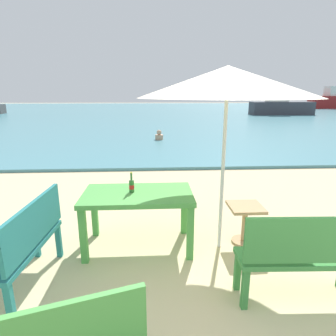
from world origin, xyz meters
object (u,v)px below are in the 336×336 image
at_px(patio_umbrella, 227,82).
at_px(swimmer_person, 159,136).
at_px(bench_teal_center, 28,240).
at_px(boat_ferry, 281,106).
at_px(beer_bottle_amber, 132,185).
at_px(side_table_wood, 245,219).
at_px(bench_green_left, 304,253).
at_px(picnic_table_green, 138,201).

relative_size(patio_umbrella, swimmer_person, 5.61).
bearing_deg(bench_teal_center, boat_ferry, 60.34).
distance_m(beer_bottle_amber, patio_umbrella, 1.71).
height_order(bench_teal_center, swimmer_person, bench_teal_center).
xyz_separation_m(bench_teal_center, swimmer_person, (1.58, 9.23, -0.30)).
xyz_separation_m(side_table_wood, swimmer_person, (-0.94, 8.48, -0.11)).
distance_m(beer_bottle_amber, bench_teal_center, 1.31).
relative_size(side_table_wood, bench_green_left, 0.45).
relative_size(patio_umbrella, bench_green_left, 1.90).
distance_m(picnic_table_green, swimmer_person, 8.52).
bearing_deg(bench_teal_center, swimmer_person, 80.27).
bearing_deg(bench_teal_center, side_table_wood, 16.68).
distance_m(picnic_table_green, side_table_wood, 1.46).
height_order(side_table_wood, bench_green_left, bench_green_left).
distance_m(picnic_table_green, bench_teal_center, 1.32).
xyz_separation_m(beer_bottle_amber, patio_umbrella, (1.15, -0.10, 1.26)).
bearing_deg(swimmer_person, boat_ferry, 50.10).
bearing_deg(side_table_wood, patio_umbrella, -166.34).
height_order(side_table_wood, boat_ferry, boat_ferry).
bearing_deg(side_table_wood, bench_teal_center, -163.32).
bearing_deg(patio_umbrella, bench_teal_center, -162.83).
bearing_deg(beer_bottle_amber, swimmer_person, 86.16).
bearing_deg(boat_ferry, patio_umbrella, -116.09).
xyz_separation_m(picnic_table_green, patio_umbrella, (1.07, -0.07, 1.47)).
height_order(beer_bottle_amber, swimmer_person, beer_bottle_amber).
relative_size(patio_umbrella, side_table_wood, 4.26).
relative_size(picnic_table_green, bench_green_left, 1.15).
distance_m(bench_green_left, swimmer_person, 9.71).
bearing_deg(bench_green_left, swimmer_person, 96.56).
bearing_deg(bench_green_left, picnic_table_green, 144.28).
distance_m(bench_teal_center, bench_green_left, 2.72).
relative_size(beer_bottle_amber, patio_umbrella, 0.12).
relative_size(picnic_table_green, beer_bottle_amber, 5.28).
xyz_separation_m(beer_bottle_amber, bench_green_left, (1.68, -1.19, -0.31)).
bearing_deg(picnic_table_green, patio_umbrella, -3.64).
xyz_separation_m(side_table_wood, bench_teal_center, (-2.53, -0.76, 0.19)).
xyz_separation_m(patio_umbrella, bench_teal_center, (-2.17, -0.67, -1.58)).
height_order(picnic_table_green, boat_ferry, boat_ferry).
height_order(beer_bottle_amber, patio_umbrella, patio_umbrella).
bearing_deg(boat_ferry, bench_green_left, -113.97).
bearing_deg(picnic_table_green, side_table_wood, 0.76).
bearing_deg(bench_teal_center, patio_umbrella, 17.17).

